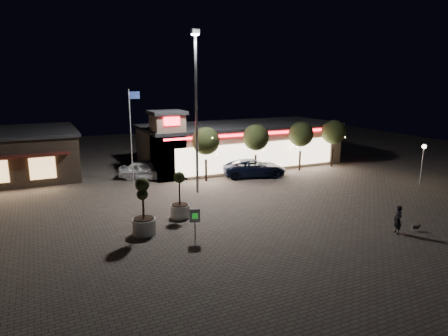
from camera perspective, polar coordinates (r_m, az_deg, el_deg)
name	(u,v)px	position (r m, az deg, el deg)	size (l,w,h in m)	color
ground	(216,230)	(24.18, -1.20, -8.78)	(90.00, 90.00, 0.00)	#62594F
retail_building	(237,144)	(41.42, 1.86, 3.43)	(20.40, 8.40, 6.10)	gray
floodlight_pole	(196,103)	(30.72, -3.99, 9.22)	(0.60, 0.40, 12.38)	gray
flagpole	(132,128)	(34.58, -13.05, 5.52)	(0.95, 0.10, 8.00)	white
lamp_post_east	(423,156)	(37.42, 26.57, 1.48)	(0.36, 0.36, 3.48)	gray
string_tree_a	(206,141)	(34.60, -2.63, 3.86)	(2.42, 2.42, 4.79)	#332319
string_tree_b	(256,138)	(36.80, 4.59, 4.36)	(2.42, 2.42, 4.79)	#332319
string_tree_c	(301,134)	(39.51, 10.92, 4.74)	(2.42, 2.42, 4.79)	#332319
string_tree_d	(333,132)	(41.98, 15.36, 4.97)	(2.42, 2.42, 4.79)	#332319
pickup_truck	(254,168)	(36.82, 4.35, 0.01)	(2.68, 5.81, 1.61)	black
white_sedan	(145,170)	(36.49, -11.17, -0.33)	(1.88, 4.66, 1.59)	white
pedestrian	(398,220)	(25.42, 23.59, -6.79)	(0.61, 0.40, 1.68)	black
dog	(417,226)	(26.47, 25.81, -7.51)	(0.54, 0.31, 0.29)	#59514C
planter_left	(144,217)	(23.65, -11.39, -6.86)	(1.37, 1.37, 3.36)	beige
planter_mid	(144,220)	(23.65, -11.42, -7.35)	(1.11, 1.11, 2.74)	beige
planter_right	(180,203)	(26.10, -6.33, -5.05)	(1.24, 1.24, 3.04)	beige
valet_sign	(195,218)	(22.37, -4.19, -7.20)	(0.57, 0.28, 1.79)	gray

